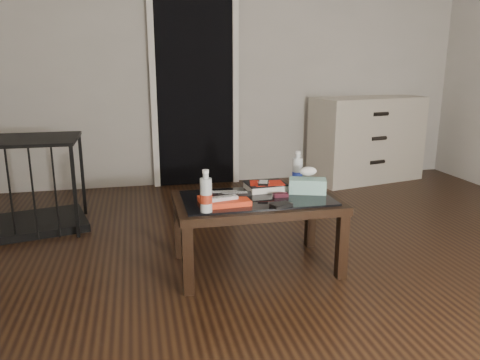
% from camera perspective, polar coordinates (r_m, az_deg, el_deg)
% --- Properties ---
extents(ground, '(5.00, 5.00, 0.00)m').
position_cam_1_polar(ground, '(2.87, 9.68, -12.24)').
color(ground, black).
rests_on(ground, ground).
extents(doorway, '(0.90, 0.08, 2.07)m').
position_cam_1_polar(doorway, '(4.87, -5.53, 11.32)').
color(doorway, black).
rests_on(doorway, ground).
extents(coffee_table, '(1.00, 0.60, 0.46)m').
position_cam_1_polar(coffee_table, '(2.89, 2.02, -3.32)').
color(coffee_table, black).
rests_on(coffee_table, ground).
extents(dresser, '(1.28, 0.74, 0.90)m').
position_cam_1_polar(dresser, '(5.27, 15.18, 4.83)').
color(dresser, beige).
rests_on(dresser, ground).
extents(pet_crate, '(1.02, 0.80, 0.71)m').
position_cam_1_polar(pet_crate, '(3.97, -25.07, -2.26)').
color(pet_crate, black).
rests_on(pet_crate, ground).
extents(magazines, '(0.29, 0.23, 0.03)m').
position_cam_1_polar(magazines, '(2.75, -1.96, -2.54)').
color(magazines, red).
rests_on(magazines, coffee_table).
extents(remote_silver, '(0.21, 0.09, 0.02)m').
position_cam_1_polar(remote_silver, '(2.70, -2.34, -2.24)').
color(remote_silver, '#B9B9BE').
rests_on(remote_silver, magazines).
extents(remote_black_front, '(0.20, 0.07, 0.02)m').
position_cam_1_polar(remote_black_front, '(2.79, -0.63, -1.69)').
color(remote_black_front, black).
rests_on(remote_black_front, magazines).
extents(remote_black_back, '(0.20, 0.07, 0.02)m').
position_cam_1_polar(remote_black_back, '(2.81, -1.90, -1.58)').
color(remote_black_back, black).
rests_on(remote_black_back, magazines).
extents(textbook, '(0.26, 0.22, 0.05)m').
position_cam_1_polar(textbook, '(3.03, 3.12, -0.77)').
color(textbook, black).
rests_on(textbook, coffee_table).
extents(dvd_mailers, '(0.21, 0.17, 0.01)m').
position_cam_1_polar(dvd_mailers, '(3.02, 3.03, -0.34)').
color(dvd_mailers, red).
rests_on(dvd_mailers, textbook).
extents(ipod, '(0.09, 0.12, 0.02)m').
position_cam_1_polar(ipod, '(2.97, 2.88, -0.33)').
color(ipod, black).
rests_on(ipod, dvd_mailers).
extents(flip_phone, '(0.09, 0.05, 0.02)m').
position_cam_1_polar(flip_phone, '(2.89, 4.96, -1.83)').
color(flip_phone, black).
rests_on(flip_phone, coffee_table).
extents(wallet, '(0.14, 0.11, 0.02)m').
position_cam_1_polar(wallet, '(2.69, 5.04, -3.05)').
color(wallet, black).
rests_on(wallet, coffee_table).
extents(water_bottle_left, '(0.07, 0.07, 0.24)m').
position_cam_1_polar(water_bottle_left, '(2.57, -4.17, -1.34)').
color(water_bottle_left, '#B3BBBF').
rests_on(water_bottle_left, coffee_table).
extents(water_bottle_right, '(0.07, 0.07, 0.24)m').
position_cam_1_polar(water_bottle_right, '(3.11, 7.02, 1.37)').
color(water_bottle_right, silver).
rests_on(water_bottle_right, coffee_table).
extents(tissue_box, '(0.26, 0.19, 0.09)m').
position_cam_1_polar(tissue_box, '(2.99, 8.23, -0.70)').
color(tissue_box, teal).
rests_on(tissue_box, coffee_table).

